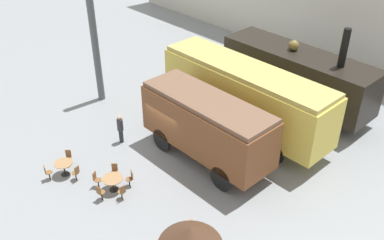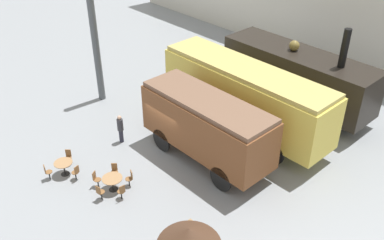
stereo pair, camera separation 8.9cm
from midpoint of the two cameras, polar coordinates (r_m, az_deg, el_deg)
ground_plane at (r=23.90m, az=-2.89°, el=-3.54°), size 80.00×80.00×0.00m
backdrop_wall at (r=33.32m, az=18.70°, el=14.12°), size 44.00×0.15×9.00m
steam_locomotive at (r=27.51m, az=13.73°, el=5.98°), size 9.90×2.79×5.87m
passenger_coach_vintage at (r=24.23m, az=6.93°, el=3.54°), size 10.70×2.64×4.02m
passenger_coach_wooden at (r=21.71m, az=1.87°, el=-0.51°), size 7.42×2.56×3.66m
cafe_table_near at (r=22.52m, az=-16.86°, el=-5.78°), size 0.93×0.93×0.74m
cafe_table_mid at (r=21.02m, az=-10.66°, el=-7.92°), size 0.99×0.99×0.71m
cafe_chair_0 at (r=22.50m, az=-18.88°, el=-6.53°), size 0.36×0.38×0.87m
cafe_chair_1 at (r=22.05m, az=-15.31°, el=-6.71°), size 0.39×0.37×0.87m
cafe_chair_2 at (r=23.20m, az=-16.27°, el=-4.69°), size 0.40×0.40×0.87m
cafe_chair_3 at (r=20.63m, az=-12.28°, el=-9.35°), size 0.36×0.38×0.87m
cafe_chair_4 at (r=20.48m, az=-9.43°, el=-9.35°), size 0.36×0.36×0.87m
cafe_chair_5 at (r=21.17m, az=-8.33°, el=-7.61°), size 0.38×0.40×0.87m
cafe_chair_6 at (r=21.74m, az=-10.38°, el=-6.61°), size 0.41×0.40×0.87m
cafe_chair_7 at (r=21.41m, az=-12.77°, el=-7.63°), size 0.40×0.39×0.87m
visitor_person at (r=24.04m, az=-9.64°, el=-1.06°), size 0.34×0.34×1.72m
support_pillar at (r=27.41m, az=-12.93°, el=10.13°), size 0.44×0.44×8.00m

